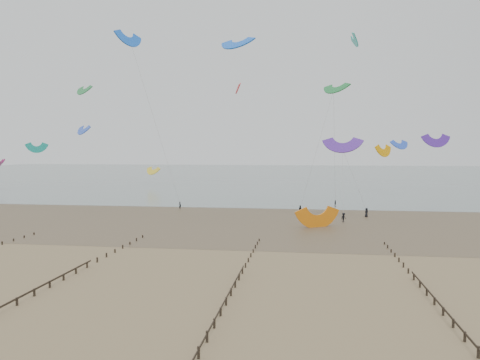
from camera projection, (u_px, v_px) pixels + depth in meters
name	position (u px, v px, depth m)	size (l,w,h in m)	color
ground	(217.00, 259.00, 57.99)	(500.00, 500.00, 0.00)	brown
sea_and_shore	(230.00, 218.00, 92.55)	(500.00, 665.00, 0.03)	#475654
groynes	(222.00, 308.00, 38.58)	(72.16, 50.16, 1.00)	black
kitesurfer_lead	(180.00, 205.00, 106.42)	(0.61, 0.40, 1.68)	black
kitesurfers	(392.00, 210.00, 98.73)	(169.90, 26.11, 1.84)	black
grounded_kite	(318.00, 227.00, 81.60)	(7.30, 3.83, 5.56)	orange
kites_airborne	(240.00, 129.00, 144.39)	(228.97, 105.21, 42.87)	red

